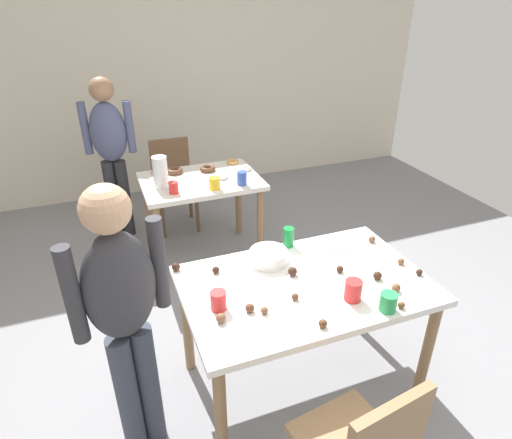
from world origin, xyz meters
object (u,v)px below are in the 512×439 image
person_adult_far (110,146)px  soda_can (288,237)px  dining_table_far (201,192)px  chair_far_table (173,179)px  mixing_bowl (268,256)px  dining_table_near (304,296)px  pitcher_far (160,172)px  person_girl_near (124,310)px

person_adult_far → soda_can: person_adult_far is taller
dining_table_far → person_adult_far: bearing=134.1°
chair_far_table → mixing_bowl: (0.16, -2.06, 0.29)m
dining_table_near → mixing_bowl: mixing_bowl is taller
person_adult_far → pitcher_far: bearing=-66.2°
dining_table_far → chair_far_table: chair_far_table is taller
chair_far_table → soda_can: soda_can is taller
chair_far_table → person_adult_far: (-0.54, -0.04, 0.41)m
dining_table_far → soda_can: (0.24, -1.23, 0.18)m
person_girl_near → chair_far_table: bearing=74.5°
chair_far_table → soda_can: bearing=-79.8°
pitcher_far → soda_can: bearing=-64.4°
person_adult_far → mixing_bowl: bearing=-70.9°
dining_table_far → pitcher_far: bearing=-170.9°
dining_table_near → person_adult_far: (-0.81, 2.28, 0.24)m
person_girl_near → pitcher_far: (0.44, 1.63, -0.02)m
dining_table_far → mixing_bowl: mixing_bowl is taller
person_girl_near → person_adult_far: size_ratio=0.99×
dining_table_far → person_adult_far: size_ratio=0.64×
chair_far_table → pitcher_far: pitcher_far is taller
chair_far_table → pitcher_far: 0.87m
dining_table_near → dining_table_far: same height
dining_table_near → person_girl_near: bearing=-175.6°
dining_table_far → person_girl_near: size_ratio=0.65×
chair_far_table → dining_table_far: bearing=-81.1°
person_girl_near → pitcher_far: 1.69m
person_adult_far → mixing_bowl: person_adult_far is taller
dining_table_far → chair_far_table: 0.72m
person_adult_far → soda_can: (0.88, -1.90, -0.09)m
chair_far_table → dining_table_near: bearing=-83.2°
dining_table_far → person_girl_near: person_girl_near is taller
pitcher_far → person_adult_far: bearing=113.8°
person_girl_near → mixing_bowl: size_ratio=6.81×
pitcher_far → chair_far_table: bearing=73.8°
dining_table_far → pitcher_far: pitcher_far is taller
dining_table_far → soda_can: 1.27m
mixing_bowl → dining_table_near: bearing=-66.3°
person_girl_near → soda_can: (1.01, 0.45, -0.08)m
chair_far_table → person_adult_far: person_adult_far is taller
dining_table_near → soda_can: bearing=79.2°
person_adult_far → mixing_bowl: size_ratio=6.87×
person_girl_near → pitcher_far: size_ratio=5.89×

